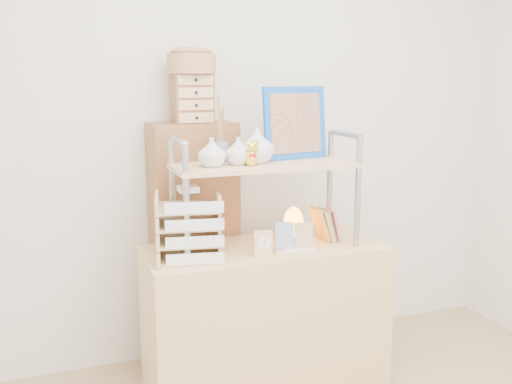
# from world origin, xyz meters

# --- Properties ---
(room_shell) EXTENTS (3.42, 3.41, 2.61)m
(room_shell) POSITION_xyz_m (0.00, 0.39, 1.69)
(room_shell) COLOR silver
(room_shell) RESTS_ON ground
(desk) EXTENTS (1.20, 0.50, 0.75)m
(desk) POSITION_xyz_m (0.00, 1.20, 0.38)
(desk) COLOR tan
(desk) RESTS_ON ground
(cabinet) EXTENTS (0.46, 0.27, 1.35)m
(cabinet) POSITION_xyz_m (-0.27, 1.57, 0.68)
(cabinet) COLOR brown
(cabinet) RESTS_ON ground
(hutch) EXTENTS (0.90, 0.34, 0.79)m
(hutch) POSITION_xyz_m (-0.01, 1.22, 1.19)
(hutch) COLOR #9499A1
(hutch) RESTS_ON desk
(letter_tray) EXTENTS (0.33, 0.31, 0.35)m
(letter_tray) POSITION_xyz_m (-0.40, 1.15, 0.89)
(letter_tray) COLOR tan
(letter_tray) RESTS_ON desk
(salt_lamp) EXTENTS (0.12, 0.11, 0.18)m
(salt_lamp) POSITION_xyz_m (0.18, 1.26, 0.84)
(salt_lamp) COLOR brown
(salt_lamp) RESTS_ON desk
(desk_clock) EXTENTS (0.09, 0.06, 0.12)m
(desk_clock) POSITION_xyz_m (-0.06, 1.06, 0.81)
(desk_clock) COLOR tan
(desk_clock) RESTS_ON desk
(postcard_stand) EXTENTS (0.20, 0.08, 0.14)m
(postcard_stand) POSITION_xyz_m (0.11, 1.10, 0.79)
(postcard_stand) COLOR white
(postcard_stand) RESTS_ON desk
(drawer_chest) EXTENTS (0.20, 0.16, 0.25)m
(drawer_chest) POSITION_xyz_m (-0.27, 1.55, 1.48)
(drawer_chest) COLOR brown
(drawer_chest) RESTS_ON cabinet
(woven_basket) EXTENTS (0.25, 0.25, 0.10)m
(woven_basket) POSITION_xyz_m (-0.27, 1.55, 1.65)
(woven_basket) COLOR #976A45
(woven_basket) RESTS_ON drawer_chest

